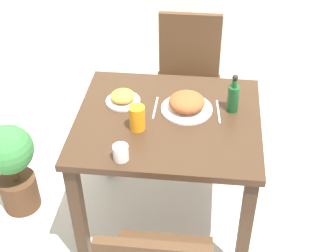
% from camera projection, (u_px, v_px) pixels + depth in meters
% --- Properties ---
extents(ground_plane, '(16.00, 16.00, 0.00)m').
position_uv_depth(ground_plane, '(168.00, 217.00, 2.78)').
color(ground_plane, beige).
extents(dining_table, '(0.92, 0.79, 0.74)m').
position_uv_depth(dining_table, '(168.00, 137.00, 2.40)').
color(dining_table, '#3D2819').
rests_on(dining_table, ground_plane).
extents(chair_far, '(0.42, 0.42, 0.91)m').
position_uv_depth(chair_far, '(188.00, 77.00, 3.03)').
color(chair_far, '#4C331E').
rests_on(chair_far, ground_plane).
extents(food_plate, '(0.26, 0.26, 0.09)m').
position_uv_depth(food_plate, '(187.00, 104.00, 2.35)').
color(food_plate, white).
rests_on(food_plate, dining_table).
extents(side_plate, '(0.18, 0.18, 0.07)m').
position_uv_depth(side_plate, '(123.00, 98.00, 2.41)').
color(side_plate, white).
rests_on(side_plate, dining_table).
extents(drink_cup, '(0.07, 0.07, 0.07)m').
position_uv_depth(drink_cup, '(121.00, 153.00, 2.07)').
color(drink_cup, white).
rests_on(drink_cup, dining_table).
extents(juice_glass, '(0.08, 0.08, 0.13)m').
position_uv_depth(juice_glass, '(137.00, 118.00, 2.22)').
color(juice_glass, orange).
rests_on(juice_glass, dining_table).
extents(sauce_bottle, '(0.06, 0.06, 0.21)m').
position_uv_depth(sauce_bottle, '(233.00, 97.00, 2.33)').
color(sauce_bottle, '#194C23').
rests_on(sauce_bottle, dining_table).
extents(fork_utensil, '(0.01, 0.18, 0.00)m').
position_uv_depth(fork_utensil, '(155.00, 108.00, 2.39)').
color(fork_utensil, silver).
rests_on(fork_utensil, dining_table).
extents(spoon_utensil, '(0.03, 0.19, 0.00)m').
position_uv_depth(spoon_utensil, '(218.00, 112.00, 2.36)').
color(spoon_utensil, silver).
rests_on(spoon_utensil, dining_table).
extents(potted_plant_left, '(0.28, 0.28, 0.59)m').
position_uv_depth(potted_plant_left, '(12.00, 164.00, 2.65)').
color(potted_plant_left, '#51331E').
rests_on(potted_plant_left, ground_plane).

